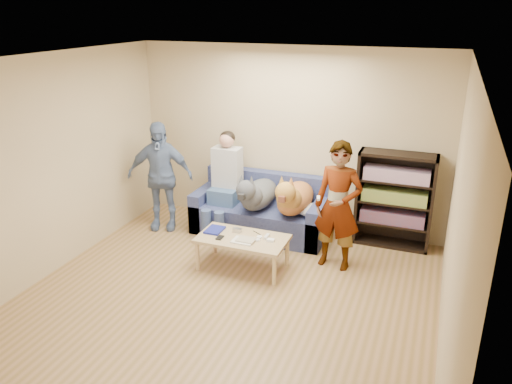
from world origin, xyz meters
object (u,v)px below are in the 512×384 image
at_px(person_standing_left, 160,176).
at_px(coffee_table, 243,241).
at_px(notebook_blue, 215,230).
at_px(sofa, 262,213).
at_px(person_seated, 225,179).
at_px(person_standing_right, 338,206).
at_px(dog_gray, 257,194).
at_px(bookshelf, 395,198).
at_px(camera_silver, 237,230).
at_px(dog_tan, 293,198).

relative_size(person_standing_left, coffee_table, 1.45).
distance_m(notebook_blue, sofa, 1.10).
height_order(notebook_blue, person_seated, person_seated).
height_order(person_seated, coffee_table, person_seated).
bearing_deg(person_standing_right, notebook_blue, -157.48).
xyz_separation_m(person_seated, dog_gray, (0.52, -0.08, -0.13)).
xyz_separation_m(person_standing_right, sofa, (-1.22, 0.64, -0.52)).
xyz_separation_m(person_standing_right, dog_gray, (-1.22, 0.43, -0.16)).
bearing_deg(bookshelf, dog_gray, -166.31).
distance_m(camera_silver, bookshelf, 2.16).
bearing_deg(person_standing_right, sofa, 158.51).
bearing_deg(person_seated, notebook_blue, -73.49).
height_order(person_standing_right, camera_silver, person_standing_right).
distance_m(sofa, dog_tan, 0.66).
xyz_separation_m(person_standing_left, bookshelf, (3.21, 0.63, -0.12)).
relative_size(person_seated, bookshelf, 1.13).
height_order(notebook_blue, dog_tan, dog_tan).
distance_m(dog_gray, dog_tan, 0.52).
xyz_separation_m(sofa, dog_gray, (-0.00, -0.21, 0.36)).
bearing_deg(notebook_blue, sofa, 77.12).
distance_m(person_seated, dog_gray, 0.54).
distance_m(sofa, coffee_table, 1.13).
bearing_deg(sofa, person_seated, -166.37).
bearing_deg(bookshelf, camera_silver, -145.11).
xyz_separation_m(notebook_blue, camera_silver, (0.28, 0.07, 0.01)).
xyz_separation_m(person_seated, bookshelf, (2.32, 0.36, -0.09)).
relative_size(notebook_blue, person_seated, 0.18).
bearing_deg(notebook_blue, person_standing_left, 150.15).
bearing_deg(person_seated, person_standing_left, -163.32).
relative_size(notebook_blue, camera_silver, 2.36).
height_order(notebook_blue, dog_gray, dog_gray).
xyz_separation_m(person_standing_right, bookshelf, (0.58, 0.87, -0.13)).
relative_size(sofa, dog_tan, 1.61).
xyz_separation_m(person_standing_left, notebook_blue, (1.17, -0.67, -0.36)).
bearing_deg(person_seated, camera_silver, -57.29).
bearing_deg(sofa, notebook_blue, -102.88).
bearing_deg(person_seated, sofa, 13.63).
relative_size(dog_gray, coffee_table, 1.14).
height_order(person_standing_left, notebook_blue, person_standing_left).
xyz_separation_m(sofa, coffee_table, (0.16, -1.12, 0.09)).
bearing_deg(dog_gray, bookshelf, 13.69).
bearing_deg(notebook_blue, camera_silver, 14.04).
distance_m(person_standing_left, dog_tan, 1.95).
bearing_deg(coffee_table, dog_gray, 99.96).
bearing_deg(bookshelf, person_standing_left, -168.95).
height_order(camera_silver, bookshelf, bookshelf).
height_order(dog_tan, bookshelf, bookshelf).
height_order(person_standing_right, dog_gray, person_standing_right).
bearing_deg(dog_tan, person_standing_right, -33.35).
relative_size(dog_gray, bookshelf, 0.97).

